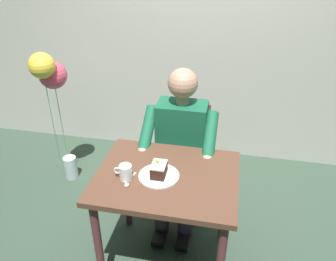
% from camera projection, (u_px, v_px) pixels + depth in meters
% --- Properties ---
extents(ground_plane, '(14.00, 14.00, 0.00)m').
position_uv_depth(ground_plane, '(167.00, 258.00, 2.38)').
color(ground_plane, '#334637').
extents(cafe_rear_panel, '(6.40, 0.12, 3.00)m').
position_uv_depth(cafe_rear_panel, '(202.00, 2.00, 2.92)').
color(cafe_rear_panel, beige).
rests_on(cafe_rear_panel, ground).
extents(dining_table, '(0.85, 0.68, 0.74)m').
position_uv_depth(dining_table, '(167.00, 189.00, 2.06)').
color(dining_table, brown).
rests_on(dining_table, ground).
extents(chair, '(0.42, 0.42, 0.88)m').
position_uv_depth(chair, '(183.00, 153.00, 2.68)').
color(chair, brown).
rests_on(chair, ground).
extents(seated_person, '(0.53, 0.58, 1.22)m').
position_uv_depth(seated_person, '(180.00, 148.00, 2.46)').
color(seated_person, '#16573A').
rests_on(seated_person, ground).
extents(dessert_plate, '(0.24, 0.24, 0.01)m').
position_uv_depth(dessert_plate, '(159.00, 176.00, 1.99)').
color(dessert_plate, silver).
rests_on(dessert_plate, dining_table).
extents(cake_slice, '(0.09, 0.12, 0.10)m').
position_uv_depth(cake_slice, '(159.00, 170.00, 1.97)').
color(cake_slice, '#321B18').
rests_on(cake_slice, dessert_plate).
extents(coffee_cup, '(0.11, 0.08, 0.09)m').
position_uv_depth(coffee_cup, '(125.00, 172.00, 1.95)').
color(coffee_cup, silver).
rests_on(coffee_cup, dining_table).
extents(dessert_spoon, '(0.05, 0.14, 0.01)m').
position_uv_depth(dessert_spoon, '(128.00, 182.00, 1.95)').
color(dessert_spoon, silver).
rests_on(dessert_spoon, dining_table).
extents(balloon_display, '(0.24, 0.32, 1.22)m').
position_uv_depth(balloon_display, '(52.00, 86.00, 2.74)').
color(balloon_display, '#B2C1C6').
rests_on(balloon_display, ground).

